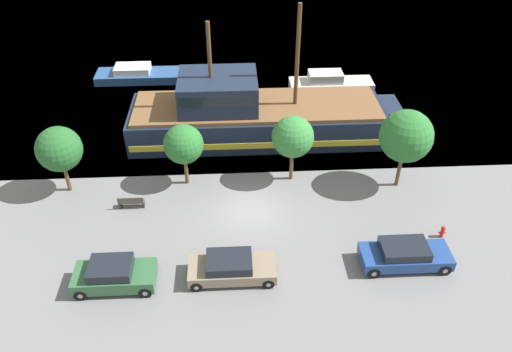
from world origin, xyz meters
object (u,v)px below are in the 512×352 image
bench_promenade_east (131,202)px  parked_car_curb_front (231,268)px  parked_car_curb_mid (405,255)px  parked_car_curb_rear (114,275)px  moored_boat_dockside (139,75)px  pirate_ship (252,115)px  moored_boat_outer (330,84)px  fire_hydrant (443,231)px

bench_promenade_east → parked_car_curb_front: bearing=-44.6°
parked_car_curb_mid → parked_car_curb_rear: (-14.99, -0.63, 0.03)m
moored_boat_dockside → parked_car_curb_rear: 24.10m
moored_boat_dockside → pirate_ship: bearing=-45.6°
bench_promenade_east → parked_car_curb_mid: bearing=-20.0°
moored_boat_outer → parked_car_curb_mid: (0.47, -20.14, 0.02)m
moored_boat_outer → parked_car_curb_front: (-8.64, -20.52, -0.02)m
pirate_ship → parked_car_curb_mid: size_ratio=4.16×
moored_boat_outer → parked_car_curb_front: bearing=-112.8°
fire_hydrant → bench_promenade_east: bearing=168.9°
moored_boat_dockside → moored_boat_outer: bearing=-11.1°
moored_boat_outer → fire_hydrant: moored_boat_outer is taller
moored_boat_outer → pirate_ship: bearing=-136.2°
pirate_ship → parked_car_curb_mid: 15.43m
bench_promenade_east → moored_boat_outer: bearing=45.1°
pirate_ship → moored_boat_outer: (6.91, 6.63, -1.00)m
pirate_ship → fire_hydrant: pirate_ship is taller
pirate_ship → parked_car_curb_rear: bearing=-118.3°
parked_car_curb_front → parked_car_curb_rear: parked_car_curb_rear is taller
pirate_ship → moored_boat_dockside: 13.86m
pirate_ship → bench_promenade_east: (-7.71, -8.02, -1.25)m
parked_car_curb_front → fire_hydrant: 12.15m
parked_car_curb_mid → moored_boat_dockside: bearing=126.1°
parked_car_curb_mid → parked_car_curb_front: bearing=-177.6°
moored_boat_dockside → parked_car_curb_mid: (17.04, -23.38, 0.20)m
parked_car_curb_front → parked_car_curb_mid: size_ratio=0.95×
moored_boat_dockside → parked_car_curb_mid: parked_car_curb_mid is taller
parked_car_curb_mid → parked_car_curb_rear: parked_car_curb_rear is taller
moored_boat_dockside → parked_car_curb_front: size_ratio=1.72×
moored_boat_dockside → moored_boat_outer: moored_boat_outer is taller
bench_promenade_east → pirate_ship: bearing=46.1°
pirate_ship → moored_boat_outer: pirate_ship is taller
pirate_ship → bench_promenade_east: 11.19m
moored_boat_dockside → fire_hydrant: 29.18m
moored_boat_dockside → moored_boat_outer: (16.57, -3.25, 0.18)m
pirate_ship → parked_car_curb_mid: pirate_ship is taller
moored_boat_dockside → moored_boat_outer: 16.88m
fire_hydrant → pirate_ship: bearing=131.4°
moored_boat_outer → bench_promenade_east: (-14.61, -14.64, -0.25)m
pirate_ship → parked_car_curb_front: size_ratio=4.37×
parked_car_curb_mid → parked_car_curb_rear: bearing=-177.6°
fire_hydrant → parked_car_curb_rear: bearing=-171.6°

